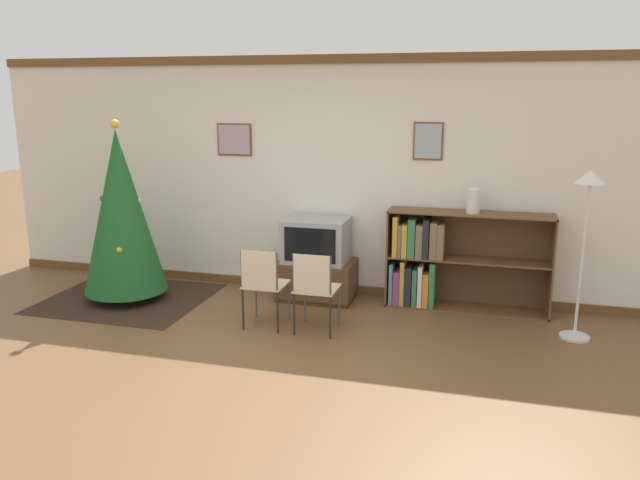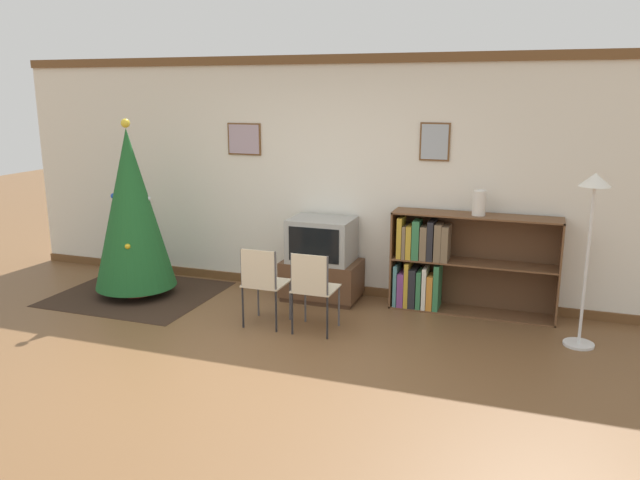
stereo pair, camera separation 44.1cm
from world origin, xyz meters
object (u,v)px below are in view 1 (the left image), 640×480
at_px(tv_console, 316,280).
at_px(vase, 473,200).
at_px(folding_chair_right, 315,287).
at_px(television, 316,240).
at_px(christmas_tree, 121,212).
at_px(bookshelf, 437,261).
at_px(standing_lamp, 587,211).
at_px(folding_chair_left, 263,283).

height_order(tv_console, vase, vase).
bearing_deg(folding_chair_right, television, 104.65).
bearing_deg(christmas_tree, bookshelf, 11.15).
xyz_separation_m(tv_console, vase, (1.68, 0.08, 0.98)).
bearing_deg(tv_console, standing_lamp, -9.83).
height_order(folding_chair_right, vase, vase).
distance_m(tv_console, bookshelf, 1.37).
distance_m(bookshelf, vase, 0.77).
height_order(folding_chair_left, bookshelf, bookshelf).
distance_m(television, bookshelf, 1.35).
bearing_deg(christmas_tree, vase, 9.87).
xyz_separation_m(television, bookshelf, (1.33, 0.10, -0.18)).
bearing_deg(bookshelf, folding_chair_right, -133.73).
xyz_separation_m(christmas_tree, folding_chair_left, (1.82, -0.44, -0.53)).
height_order(vase, standing_lamp, standing_lamp).
distance_m(christmas_tree, television, 2.18).
relative_size(folding_chair_left, folding_chair_right, 1.00).
bearing_deg(tv_console, christmas_tree, -164.66).
height_order(folding_chair_right, standing_lamp, standing_lamp).
distance_m(christmas_tree, standing_lamp, 4.80).
relative_size(television, folding_chair_right, 0.85).
xyz_separation_m(christmas_tree, bookshelf, (3.42, 0.67, -0.50)).
bearing_deg(tv_console, vase, 2.82).
height_order(christmas_tree, tv_console, christmas_tree).
relative_size(television, vase, 2.63).
relative_size(bookshelf, vase, 6.48).
bearing_deg(christmas_tree, folding_chair_right, -10.71).
xyz_separation_m(vase, standing_lamp, (1.03, -0.55, 0.04)).
distance_m(television, folding_chair_right, 1.07).
bearing_deg(folding_chair_right, tv_console, 104.61).
distance_m(christmas_tree, folding_chair_right, 2.45).
xyz_separation_m(tv_console, standing_lamp, (2.71, -0.47, 1.01)).
height_order(folding_chair_left, vase, vase).
bearing_deg(folding_chair_right, standing_lamp, 12.63).
distance_m(television, folding_chair_left, 1.07).
height_order(tv_console, bookshelf, bookshelf).
height_order(television, standing_lamp, standing_lamp).
relative_size(folding_chair_left, standing_lamp, 0.51).
xyz_separation_m(christmas_tree, television, (2.08, 0.57, -0.31)).
bearing_deg(television, christmas_tree, -164.72).
xyz_separation_m(television, standing_lamp, (2.71, -0.47, 0.55)).
distance_m(folding_chair_left, standing_lamp, 3.12).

